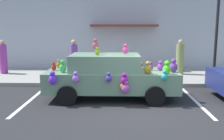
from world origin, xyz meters
TOP-DOWN VIEW (x-y plane):
  - ground_plane at (0.00, 0.00)m, footprint 60.00×60.00m
  - sidewalk at (0.00, 5.00)m, footprint 24.00×4.00m
  - storefront_building at (-0.00, 7.14)m, footprint 24.00×1.25m
  - parking_stripe_front at (1.92, 1.00)m, footprint 0.12×3.60m
  - parking_stripe_rear at (-3.69, 1.00)m, footprint 0.12×3.60m
  - plush_covered_car at (-0.97, 1.31)m, footprint 4.48×2.01m
  - teddy_bear_on_sidewalk at (0.21, 3.46)m, footprint 0.43×0.36m
  - street_lamp_post at (3.43, 3.50)m, footprint 0.28×0.28m
  - pedestrian_near_shopfront at (2.38, 5.21)m, footprint 0.38×0.38m
  - pedestrian_walking_past at (-6.46, 5.18)m, footprint 0.36×0.36m
  - pedestrian_by_lamp at (-2.82, 4.79)m, footprint 0.35×0.35m

SIDE VIEW (x-z plane):
  - ground_plane at x=0.00m, z-range 0.00..0.00m
  - parking_stripe_front at x=1.92m, z-range 0.00..0.01m
  - parking_stripe_rear at x=-3.69m, z-range 0.00..0.01m
  - sidewalk at x=0.00m, z-range 0.00..0.15m
  - teddy_bear_on_sidewalk at x=0.21m, z-range 0.12..0.94m
  - plush_covered_car at x=-0.97m, z-range -0.23..1.83m
  - pedestrian_walking_past at x=-6.46m, z-range 0.08..1.77m
  - pedestrian_near_shopfront at x=2.38m, z-range 0.08..1.80m
  - pedestrian_by_lamp at x=-2.82m, z-range 0.09..1.81m
  - street_lamp_post at x=3.43m, z-range 0.60..4.83m
  - storefront_building at x=0.00m, z-range -0.01..6.39m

